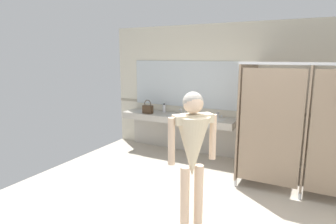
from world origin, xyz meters
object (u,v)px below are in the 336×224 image
at_px(person_standing, 193,145).
at_px(handbag, 148,109).
at_px(soap_dispenser, 164,108).
at_px(paper_cup, 148,112).

xyz_separation_m(person_standing, handbag, (-2.10, 2.42, -0.15)).
relative_size(soap_dispenser, paper_cup, 2.51).
xyz_separation_m(person_standing, soap_dispenser, (-1.85, 2.73, -0.16)).
bearing_deg(paper_cup, handbag, -64.05).
relative_size(handbag, paper_cup, 3.86).
bearing_deg(soap_dispenser, paper_cup, -129.62).
height_order(person_standing, soap_dispenser, person_standing).
bearing_deg(person_standing, paper_cup, 130.93).
distance_m(person_standing, handbag, 3.21).
height_order(person_standing, paper_cup, person_standing).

